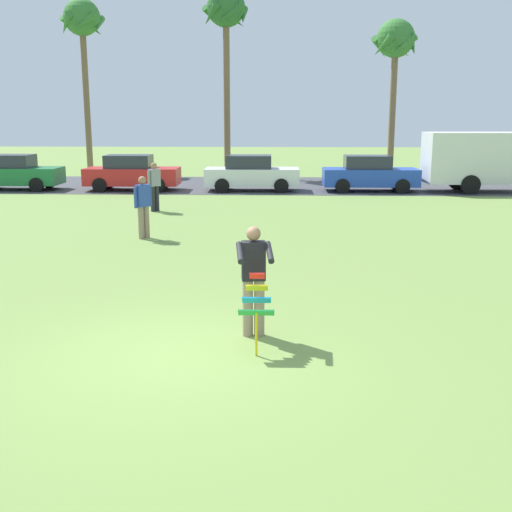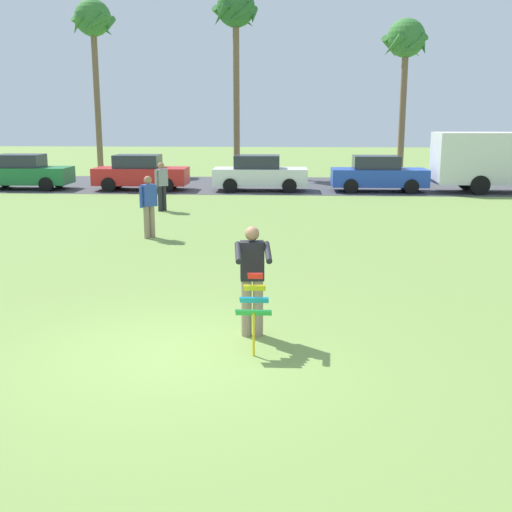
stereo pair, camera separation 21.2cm
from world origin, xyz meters
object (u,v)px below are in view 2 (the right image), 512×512
at_px(person_kite_flyer, 252,277).
at_px(palm_tree_left_near, 93,26).
at_px(parked_car_white, 260,174).
at_px(palm_tree_centre_far, 406,45).
at_px(parked_truck_white_box, 502,160).
at_px(person_walker_near, 162,185).
at_px(parked_car_green, 24,172).
at_px(parked_car_red, 141,173).
at_px(kite_held, 254,302).
at_px(palm_tree_right_near, 236,17).
at_px(person_walker_far, 149,205).
at_px(parked_car_blue, 378,174).

xyz_separation_m(person_kite_flyer, palm_tree_left_near, (-11.14, 28.89, 7.44)).
xyz_separation_m(parked_car_white, palm_tree_centre_far, (7.64, 8.52, 6.37)).
height_order(parked_truck_white_box, person_walker_near, parked_truck_white_box).
height_order(parked_car_green, parked_truck_white_box, parked_truck_white_box).
height_order(person_kite_flyer, person_walker_near, same).
xyz_separation_m(parked_car_green, parked_car_red, (5.45, -0.00, 0.00)).
bearing_deg(parked_truck_white_box, kite_held, -115.93).
bearing_deg(kite_held, palm_tree_left_near, 110.76).
bearing_deg(palm_tree_centre_far, person_walker_near, -126.01).
height_order(parked_car_white, palm_tree_right_near, palm_tree_right_near).
bearing_deg(parked_car_green, kite_held, -59.21).
height_order(parked_car_green, parked_car_white, same).
xyz_separation_m(palm_tree_left_near, person_walker_far, (7.75, -21.03, -7.45)).
xyz_separation_m(kite_held, parked_car_blue, (4.32, 19.92, 0.03)).
distance_m(person_walker_near, person_walker_far, 5.10).
distance_m(person_kite_flyer, parked_car_red, 20.27).
relative_size(parked_car_blue, palm_tree_centre_far, 0.49).
height_order(parked_car_green, palm_tree_right_near, palm_tree_right_near).
xyz_separation_m(parked_car_red, person_walker_far, (2.96, -11.39, 0.16)).
bearing_deg(palm_tree_right_near, parked_truck_white_box, -32.64).
relative_size(kite_held, parked_car_blue, 0.27).
distance_m(kite_held, parked_truck_white_box, 22.16).
distance_m(person_kite_flyer, kite_held, 0.70).
bearing_deg(person_walker_far, parked_car_blue, 55.67).
distance_m(kite_held, parked_car_red, 20.92).
height_order(parked_car_blue, palm_tree_right_near, palm_tree_right_near).
bearing_deg(kite_held, person_walker_near, 106.92).
bearing_deg(palm_tree_centre_far, person_kite_flyer, -103.63).
distance_m(parked_car_blue, parked_truck_white_box, 5.40).
bearing_deg(person_kite_flyer, palm_tree_right_near, 95.55).
height_order(parked_car_blue, palm_tree_centre_far, palm_tree_centre_far).
bearing_deg(parked_car_red, person_walker_near, -70.17).
distance_m(parked_car_red, palm_tree_right_near, 11.74).
distance_m(parked_car_white, parked_car_blue, 5.30).
xyz_separation_m(kite_held, person_walker_far, (-3.45, 8.53, 0.19)).
height_order(parked_car_green, palm_tree_centre_far, palm_tree_centre_far).
bearing_deg(person_walker_near, person_walker_far, -82.36).
bearing_deg(kite_held, parked_car_green, 120.79).
xyz_separation_m(person_kite_flyer, person_walker_near, (-4.06, 12.91, -0.02)).
bearing_deg(parked_car_blue, palm_tree_left_near, 148.16).
relative_size(palm_tree_centre_far, person_walker_far, 4.95).
xyz_separation_m(palm_tree_centre_far, person_walker_near, (-10.80, -14.85, -6.21)).
bearing_deg(parked_car_white, person_walker_near, -116.46).
bearing_deg(parked_car_red, parked_truck_white_box, 0.00).
height_order(palm_tree_right_near, palm_tree_centre_far, palm_tree_right_near).
height_order(parked_car_blue, person_walker_far, person_walker_far).
xyz_separation_m(parked_car_red, palm_tree_centre_far, (13.08, 8.52, 6.37)).
relative_size(person_kite_flyer, person_walker_near, 1.00).
bearing_deg(palm_tree_centre_far, kite_held, -103.19).
height_order(parked_car_red, parked_car_blue, same).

